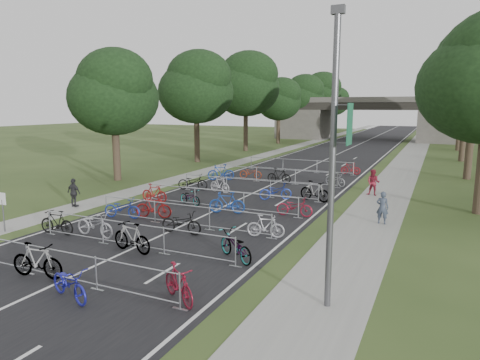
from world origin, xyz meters
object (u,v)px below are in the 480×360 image
(bike_2, at_px, (69,283))
(pedestrian_c, at_px, (74,193))
(pedestrian_a, at_px, (382,208))
(park_sign, at_px, (2,205))
(overpass_bridge, at_px, (370,119))
(pedestrian_b, at_px, (373,183))
(lamppost, at_px, (334,158))
(bike_1, at_px, (37,261))

(bike_2, distance_m, pedestrian_c, 12.56)
(pedestrian_a, bearing_deg, bike_2, 62.39)
(park_sign, relative_size, pedestrian_c, 1.12)
(overpass_bridge, height_order, pedestrian_b, overpass_bridge)
(lamppost, xyz_separation_m, bike_1, (-9.26, -2.11, -3.68))
(pedestrian_c, bearing_deg, pedestrian_b, -141.90)
(pedestrian_c, bearing_deg, bike_2, 138.60)
(bike_1, height_order, bike_2, bike_1)
(pedestrian_b, bearing_deg, bike_1, -104.23)
(park_sign, distance_m, pedestrian_c, 5.06)
(park_sign, height_order, bike_2, park_sign)
(lamppost, relative_size, bike_2, 4.25)
(pedestrian_b, height_order, pedestrian_c, pedestrian_b)
(lamppost, distance_m, pedestrian_c, 17.41)
(overpass_bridge, height_order, bike_1, overpass_bridge)
(lamppost, bearing_deg, pedestrian_c, 159.53)
(bike_2, bearing_deg, lamppost, -51.47)
(lamppost, height_order, park_sign, lamppost)
(overpass_bridge, relative_size, pedestrian_c, 19.00)
(overpass_bridge, height_order, bike_2, overpass_bridge)
(park_sign, height_order, pedestrian_c, park_sign)
(pedestrian_b, bearing_deg, overpass_bridge, 108.44)
(park_sign, relative_size, pedestrian_b, 1.08)
(bike_2, bearing_deg, park_sign, 81.10)
(pedestrian_c, bearing_deg, overpass_bridge, -94.49)
(pedestrian_a, bearing_deg, pedestrian_c, 15.55)
(pedestrian_a, height_order, pedestrian_c, pedestrian_c)
(park_sign, xyz_separation_m, bike_1, (5.87, -3.11, -0.67))
(park_sign, xyz_separation_m, pedestrian_a, (15.40, 8.71, -0.47))
(bike_1, xyz_separation_m, pedestrian_c, (-6.72, 8.07, 0.21))
(pedestrian_a, relative_size, pedestrian_c, 0.98)
(bike_2, bearing_deg, pedestrian_a, -13.69)
(bike_2, xyz_separation_m, pedestrian_c, (-8.95, 8.81, 0.31))
(park_sign, bearing_deg, bike_2, -25.39)
(lamppost, bearing_deg, overpass_bridge, 97.53)
(overpass_bridge, xyz_separation_m, lamppost, (8.33, -63.00, 0.75))
(lamppost, distance_m, pedestrian_b, 16.76)
(bike_2, height_order, pedestrian_b, pedestrian_b)
(overpass_bridge, relative_size, bike_1, 15.48)
(park_sign, bearing_deg, pedestrian_c, 99.72)
(park_sign, height_order, pedestrian_a, park_sign)
(bike_2, distance_m, pedestrian_b, 20.11)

